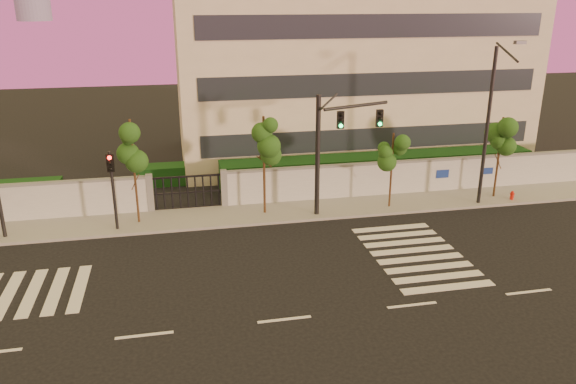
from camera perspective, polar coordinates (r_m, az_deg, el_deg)
ground at (r=21.10m, az=-0.37°, el=-12.83°), size 120.00×120.00×0.00m
sidewalk at (r=30.36m, az=-4.28°, el=-2.30°), size 60.00×3.00×0.15m
perimeter_wall at (r=31.42m, az=-4.50°, el=0.39°), size 60.00×0.36×2.20m
hedge_row at (r=34.21m, az=-3.32°, el=1.56°), size 41.00×4.25×1.80m
institutional_building at (r=41.74m, az=5.94°, el=12.23°), size 24.40×12.40×12.25m
road_markings at (r=24.13m, az=-5.87°, el=-8.50°), size 57.00×7.62×0.02m
street_tree_c at (r=28.95m, az=-15.50°, el=4.30°), size 1.44×1.15×5.55m
street_tree_d at (r=29.25m, az=-2.43°, el=4.97°), size 1.60×1.27×5.42m
street_tree_e at (r=30.86m, az=10.58°, el=3.86°), size 1.35×1.07×4.32m
street_tree_f at (r=34.06m, az=20.81°, el=5.02°), size 1.50×1.20×4.83m
traffic_signal_main at (r=29.22m, az=4.63°, el=5.21°), size 4.05×1.51×6.55m
traffic_signal_secondary at (r=28.70m, az=-17.41°, el=1.01°), size 0.32×0.33×4.17m
streetlight_east at (r=32.17m, az=19.84°, el=6.95°), size 0.55×2.21×9.19m
fire_hydrant at (r=34.70m, az=21.79°, el=-0.42°), size 0.26×0.25×0.66m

